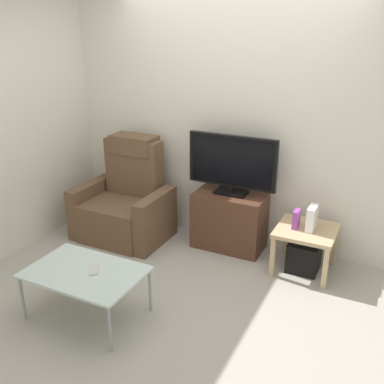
{
  "coord_description": "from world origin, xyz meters",
  "views": [
    {
      "loc": [
        1.56,
        -3.0,
        2.2
      ],
      "look_at": [
        -0.17,
        0.5,
        0.7
      ],
      "focal_mm": 40.98,
      "sensor_mm": 36.0,
      "label": 1
    }
  ],
  "objects": [
    {
      "name": "tv_stand",
      "position": [
        0.08,
        0.87,
        0.3
      ],
      "size": [
        0.72,
        0.4,
        0.59
      ],
      "color": "#4C2D1E",
      "rests_on": "ground"
    },
    {
      "name": "television",
      "position": [
        0.08,
        0.89,
        0.91
      ],
      "size": [
        0.91,
        0.2,
        0.6
      ],
      "color": "black",
      "rests_on": "tv_stand"
    },
    {
      "name": "book_upright",
      "position": [
        0.79,
        0.73,
        0.52
      ],
      "size": [
        0.05,
        0.12,
        0.17
      ],
      "primitive_type": "cube",
      "color": "purple",
      "rests_on": "side_table"
    },
    {
      "name": "wall_side",
      "position": [
        -1.88,
        0.0,
        1.3
      ],
      "size": [
        0.06,
        4.48,
        2.6
      ],
      "primitive_type": "cube",
      "color": "beige",
      "rests_on": "ground"
    },
    {
      "name": "recliner_armchair",
      "position": [
        -1.05,
        0.64,
        0.37
      ],
      "size": [
        0.98,
        0.78,
        1.08
      ],
      "rotation": [
        0.0,
        0.0,
        -0.13
      ],
      "color": "brown",
      "rests_on": "ground"
    },
    {
      "name": "cell_phone",
      "position": [
        -0.44,
        -0.69,
        0.41
      ],
      "size": [
        0.14,
        0.16,
        0.01
      ],
      "primitive_type": "cube",
      "rotation": [
        0.0,
        0.0,
        0.62
      ],
      "color": "#B7B7BC",
      "rests_on": "coffee_table"
    },
    {
      "name": "wall_back",
      "position": [
        0.0,
        1.13,
        1.3
      ],
      "size": [
        6.4,
        0.06,
        2.6
      ],
      "primitive_type": "cube",
      "color": "beige",
      "rests_on": "ground"
    },
    {
      "name": "subwoofer_box",
      "position": [
        0.89,
        0.75,
        0.14
      ],
      "size": [
        0.29,
        0.29,
        0.29
      ],
      "primitive_type": "cube",
      "color": "black",
      "rests_on": "ground"
    },
    {
      "name": "ground_plane",
      "position": [
        0.0,
        0.0,
        0.0
      ],
      "size": [
        6.4,
        6.4,
        0.0
      ],
      "primitive_type": "plane",
      "color": "#9E998E"
    },
    {
      "name": "coffee_table",
      "position": [
        -0.5,
        -0.72,
        0.38
      ],
      "size": [
        0.9,
        0.6,
        0.41
      ],
      "color": "#B2C6C1",
      "rests_on": "ground"
    },
    {
      "name": "game_console",
      "position": [
        0.92,
        0.76,
        0.54
      ],
      "size": [
        0.07,
        0.2,
        0.22
      ],
      "primitive_type": "cube",
      "color": "white",
      "rests_on": "side_table"
    },
    {
      "name": "side_table",
      "position": [
        0.89,
        0.75,
        0.36
      ],
      "size": [
        0.54,
        0.54,
        0.43
      ],
      "color": "tan",
      "rests_on": "ground"
    }
  ]
}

